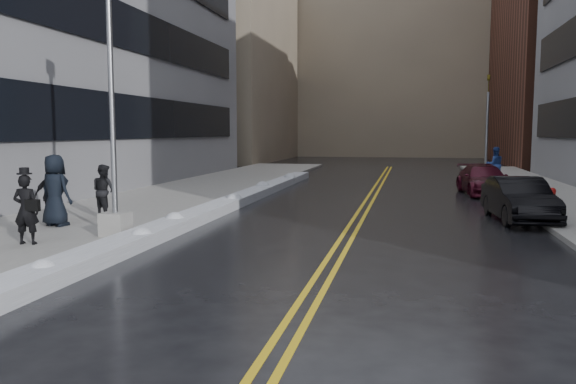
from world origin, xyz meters
The scene contains 17 objects.
ground centered at (0.00, 0.00, 0.00)m, with size 160.00×160.00×0.00m, color black.
sidewalk_west centered at (-5.75, 10.00, 0.07)m, with size 5.50×50.00×0.15m, color gray.
lane_line_left centered at (2.35, 10.00, 0.00)m, with size 0.12×50.00×0.01m, color gold.
lane_line_right centered at (2.65, 10.00, 0.00)m, with size 0.12×50.00×0.01m, color gold.
snow_ridge centered at (-2.45, 8.00, 0.17)m, with size 0.90×30.00×0.34m, color silver.
building_west_far centered at (-15.50, 44.00, 9.00)m, with size 14.00×22.00×18.00m, color gray.
building_far centered at (2.00, 60.00, 11.00)m, with size 36.00×16.00×22.00m, color gray.
lamppost centered at (-3.30, 2.00, 2.53)m, with size 0.65×0.65×7.62m.
fire_hydrant centered at (9.00, 10.00, 0.55)m, with size 0.26×0.26×0.73m.
traffic_signal centered at (8.50, 24.00, 3.40)m, with size 0.16×0.20×6.00m.
pedestrian_fedora centered at (-4.78, 0.51, 0.99)m, with size 0.61×0.40×1.67m, color black.
pedestrian_b centered at (-5.23, 4.76, 0.98)m, with size 0.81×0.63×1.67m, color black.
pedestrian_c centered at (-5.71, 2.99, 1.17)m, with size 1.00×0.65×2.04m, color black.
pedestrian_d centered at (-6.13, 3.38, 0.97)m, with size 0.96×0.40×1.63m, color black.
pedestrian_east centered at (8.53, 20.41, 1.09)m, with size 0.91×0.71×1.87m, color navy.
car_black centered at (7.50, 7.66, 0.70)m, with size 1.47×4.23×1.39m, color black.
car_maroon centered at (7.37, 15.42, 0.66)m, with size 1.85×4.56×1.32m, color #3C0917.
Camera 1 is at (4.11, -11.05, 2.82)m, focal length 35.00 mm.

